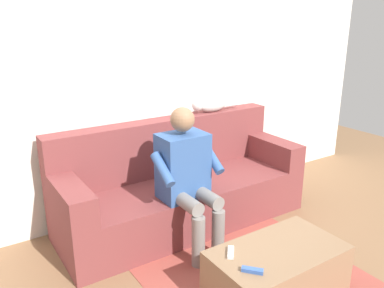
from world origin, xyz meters
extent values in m
plane|color=#846042|center=(0.00, 0.60, 0.00)|extent=(8.00, 8.00, 0.00)
cube|color=silver|center=(0.00, -0.58, 1.30)|extent=(5.37, 0.06, 2.61)
cube|color=brown|center=(0.00, 0.00, 0.20)|extent=(1.80, 0.58, 0.40)
cube|color=brown|center=(0.00, -0.38, 0.45)|extent=(2.20, 0.19, 0.91)
cube|color=brown|center=(-1.00, 0.00, 0.32)|extent=(0.20, 0.58, 0.63)
cube|color=brown|center=(1.00, 0.00, 0.32)|extent=(0.20, 0.58, 0.63)
cube|color=#8C6B4C|center=(0.00, 1.06, 0.17)|extent=(0.88, 0.51, 0.34)
cube|color=#335693|center=(0.17, 0.16, 0.66)|extent=(0.37, 0.26, 0.52)
sphere|color=#936B4C|center=(0.17, 0.16, 1.04)|extent=(0.19, 0.19, 0.19)
cylinder|color=gray|center=(0.08, 0.34, 0.46)|extent=(0.11, 0.36, 0.11)
cylinder|color=gray|center=(0.26, 0.34, 0.46)|extent=(0.11, 0.36, 0.11)
cylinder|color=gray|center=(0.08, 0.51, 0.20)|extent=(0.10, 0.10, 0.40)
cylinder|color=gray|center=(0.26, 0.51, 0.20)|extent=(0.10, 0.10, 0.40)
cylinder|color=#335693|center=(-0.06, 0.24, 0.71)|extent=(0.08, 0.27, 0.22)
cylinder|color=#335693|center=(0.39, 0.24, 0.71)|extent=(0.08, 0.27, 0.22)
ellipsoid|color=silver|center=(-0.51, -0.38, 0.97)|extent=(0.30, 0.12, 0.13)
sphere|color=silver|center=(-0.34, -0.38, 0.98)|extent=(0.11, 0.11, 0.11)
cone|color=silver|center=(-0.34, -0.41, 1.03)|extent=(0.04, 0.04, 0.03)
cone|color=silver|center=(-0.34, -0.36, 1.03)|extent=(0.04, 0.04, 0.03)
cylinder|color=silver|center=(-0.72, -0.38, 0.94)|extent=(0.18, 0.03, 0.03)
cube|color=white|center=(0.29, 0.93, 0.35)|extent=(0.11, 0.12, 0.02)
cube|color=#3860B7|center=(0.30, 1.15, 0.36)|extent=(0.11, 0.12, 0.02)
cube|color=#9E473D|center=(0.00, 0.91, 0.00)|extent=(1.44, 1.93, 0.01)
camera|label=1|loc=(1.68, 2.62, 1.78)|focal=37.04mm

